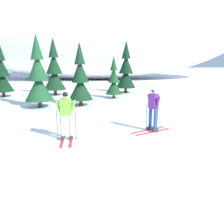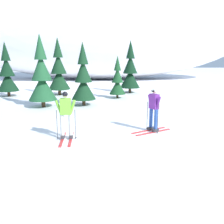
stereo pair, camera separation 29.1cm
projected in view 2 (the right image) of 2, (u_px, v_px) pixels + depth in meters
ground_plane at (105, 132)px, 10.26m from camera, size 120.00×120.00×0.00m
skier_purple_jacket at (154, 109)px, 10.16m from camera, size 1.75×1.25×1.86m
skier_lime_jacket at (66, 114)px, 9.21m from camera, size 0.78×1.69×1.84m
pine_tree_far_left at (7, 74)px, 19.12m from camera, size 1.64×1.64×4.25m
pine_tree_left at (42, 77)px, 14.97m from camera, size 1.73×1.73×4.47m
pine_tree_center_left at (59, 71)px, 19.84m from camera, size 1.79×1.79×4.62m
pine_tree_center_right at (83, 79)px, 15.51m from camera, size 1.55×1.55×4.01m
pine_tree_right at (117, 81)px, 18.36m from camera, size 1.23×1.23×3.17m
pine_tree_far_right at (130, 71)px, 21.02m from camera, size 1.73×1.73×4.47m
snow_ridge_background at (97, 26)px, 32.93m from camera, size 42.41×15.19×14.17m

